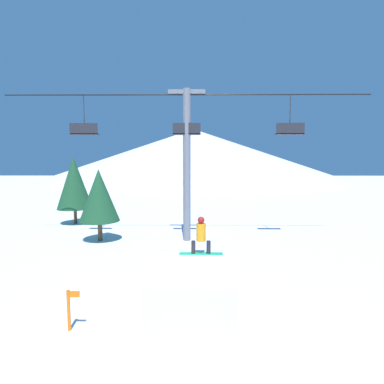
{
  "coord_description": "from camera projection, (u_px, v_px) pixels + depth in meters",
  "views": [
    {
      "loc": [
        0.46,
        -8.32,
        5.23
      ],
      "look_at": [
        0.33,
        5.15,
        3.9
      ],
      "focal_mm": 28.0,
      "sensor_mm": 36.0,
      "label": 1
    }
  ],
  "objects": [
    {
      "name": "mountain_ridge",
      "position": [
        193.0,
        155.0,
        88.44
      ],
      "size": [
        86.71,
        86.71,
        14.92
      ],
      "color": "silver",
      "rests_on": "ground_plane"
    },
    {
      "name": "trail_marker",
      "position": [
        69.0,
        309.0,
        9.28
      ],
      "size": [
        0.41,
        0.1,
        1.3
      ],
      "color": "orange",
      "rests_on": "ground_plane"
    },
    {
      "name": "ground_plane",
      "position": [
        179.0,
        341.0,
        8.8
      ],
      "size": [
        220.0,
        220.0,
        0.0
      ],
      "primitive_type": "plane",
      "color": "white"
    },
    {
      "name": "snow_ramp",
      "position": [
        191.0,
        299.0,
        9.22
      ],
      "size": [
        2.4,
        3.24,
        2.1
      ],
      "color": "white",
      "rests_on": "ground_plane"
    },
    {
      "name": "chairlift",
      "position": [
        187.0,
        154.0,
        19.64
      ],
      "size": [
        23.62,
        0.5,
        9.97
      ],
      "color": "slate",
      "rests_on": "ground_plane"
    },
    {
      "name": "pine_tree_far",
      "position": [
        74.0,
        183.0,
        25.34
      ],
      "size": [
        2.91,
        2.91,
        5.76
      ],
      "color": "#4C3823",
      "rests_on": "ground_plane"
    },
    {
      "name": "pine_tree_near",
      "position": [
        99.0,
        195.0,
        19.77
      ],
      "size": [
        2.64,
        2.64,
        4.8
      ],
      "color": "#4C3823",
      "rests_on": "ground_plane"
    },
    {
      "name": "snowboarder",
      "position": [
        201.0,
        236.0,
        10.19
      ],
      "size": [
        1.49,
        0.32,
        1.31
      ],
      "color": "#1E9E6B",
      "rests_on": "snow_ramp"
    }
  ]
}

